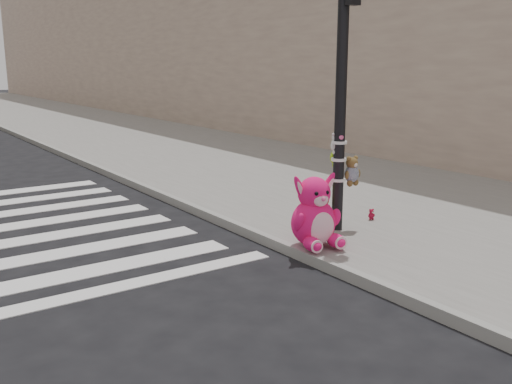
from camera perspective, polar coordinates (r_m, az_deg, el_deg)
ground at (r=5.80m, az=0.94°, el=-13.30°), size 120.00×120.00×0.00m
sidewalk_near at (r=16.53m, az=-5.21°, el=3.99°), size 7.00×80.00×0.14m
curb_edge at (r=15.16m, az=-16.63°, el=2.72°), size 0.12×80.00×0.15m
bld_near at (r=27.87m, az=-5.78°, el=17.62°), size 5.00×60.00×10.00m
signal_pole at (r=8.32m, az=8.48°, el=7.16°), size 0.70×0.49×4.00m
pink_bunny at (r=7.66m, az=5.90°, el=-2.45°), size 0.72×0.82×1.01m
red_teddy at (r=9.17m, az=11.45°, el=-2.20°), size 0.14×0.11×0.18m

